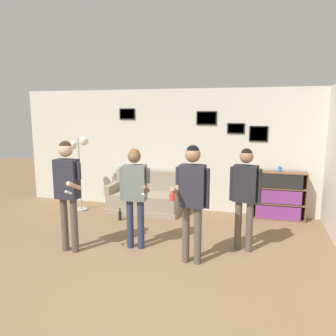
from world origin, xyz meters
The scene contains 11 objects.
ground_plane centered at (0.00, 0.00, 0.00)m, with size 20.00×20.00×0.00m, color #846647.
wall_back centered at (0.00, 3.86, 1.36)m, with size 8.04×0.08×2.70m.
couch centered at (-0.88, 3.45, 0.29)m, with size 1.61×0.80×0.88m.
bookshelf centered at (1.96, 3.64, 0.50)m, with size 1.08×0.30×1.00m.
floor_lamp centered at (-2.30, 3.12, 1.29)m, with size 0.48×0.28×1.67m.
person_player_foreground_left centered at (-1.33, 1.09, 1.10)m, with size 0.50×0.48×1.77m.
person_player_foreground_center centered at (-0.36, 1.48, 1.00)m, with size 0.52×0.43×1.64m.
person_watcher_holding_cup centered at (0.62, 1.19, 1.08)m, with size 0.51×0.43×1.75m.
person_spectator_near_bookshelf centered at (1.34, 1.85, 1.01)m, with size 0.49×0.27×1.65m.
bottle_on_floor centered at (-1.17, 2.70, 0.10)m, with size 0.07×0.07×0.25m.
drinking_cup centered at (1.97, 3.64, 1.05)m, with size 0.07×0.07×0.11m.
Camera 1 is at (1.48, -3.28, 2.21)m, focal length 35.00 mm.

